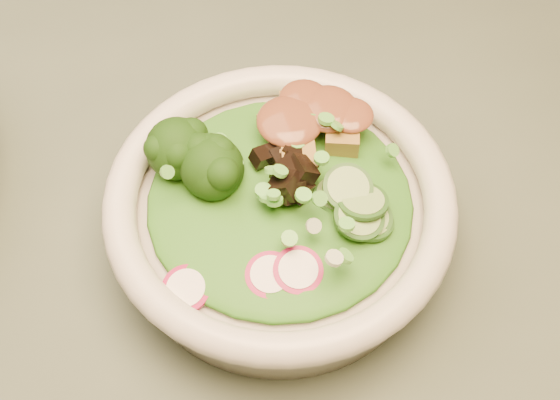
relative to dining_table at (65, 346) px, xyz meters
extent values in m
cylinder|color=black|center=(0.55, 0.35, -0.28)|extent=(0.06, 0.06, 0.72)
cube|color=#4A5647|center=(0.00, 0.00, 0.10)|extent=(1.20, 0.80, 0.03)
cylinder|color=silver|center=(0.18, -0.01, 0.14)|extent=(0.21, 0.21, 0.05)
torus|color=silver|center=(0.18, -0.01, 0.17)|extent=(0.23, 0.23, 0.02)
ellipsoid|color=#2B5C13|center=(0.18, -0.01, 0.17)|extent=(0.18, 0.18, 0.02)
ellipsoid|color=brown|center=(0.21, 0.04, 0.19)|extent=(0.06, 0.05, 0.01)
camera|label=1|loc=(0.12, -0.28, 0.59)|focal=50.00mm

